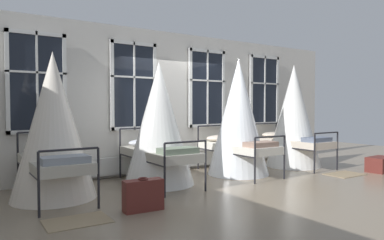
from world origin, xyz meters
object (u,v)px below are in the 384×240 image
object	(u,v)px
cot_second	(159,125)
cot_fourth	(293,117)
travel_trunk	(380,164)
suitcase_dark	(143,195)
cot_first	(54,128)
cot_third	(238,118)

from	to	relation	value
cot_second	cot_fourth	xyz separation A→B (m)	(3.74, -0.01, 0.09)
cot_second	cot_fourth	bearing A→B (deg)	-89.22
travel_trunk	suitcase_dark	bearing A→B (deg)	177.84
suitcase_dark	travel_trunk	bearing A→B (deg)	1.87
cot_first	suitcase_dark	bearing A→B (deg)	-147.81
cot_first	cot_third	distance (m)	3.82
cot_first	cot_fourth	bearing A→B (deg)	-89.40
cot_second	suitcase_dark	bearing A→B (deg)	144.93
cot_first	cot_fourth	distance (m)	5.64
cot_fourth	suitcase_dark	world-z (taller)	cot_fourth
cot_third	cot_fourth	distance (m)	1.82
suitcase_dark	travel_trunk	xyz separation A→B (m)	(5.77, -0.22, -0.06)
cot_first	cot_fourth	world-z (taller)	cot_fourth
cot_third	suitcase_dark	xyz separation A→B (m)	(-2.95, -1.37, -0.98)
cot_third	cot_fourth	bearing A→B (deg)	-88.29
cot_first	travel_trunk	xyz separation A→B (m)	(6.64, -1.64, -0.96)
cot_third	cot_first	bearing A→B (deg)	89.68
cot_second	travel_trunk	world-z (taller)	cot_second
cot_third	cot_fourth	size ratio (longest dim) A/B	1.00
cot_second	suitcase_dark	world-z (taller)	cot_second
cot_third	travel_trunk	xyz separation A→B (m)	(2.82, -1.59, -1.04)
cot_third	cot_second	bearing A→B (deg)	88.90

